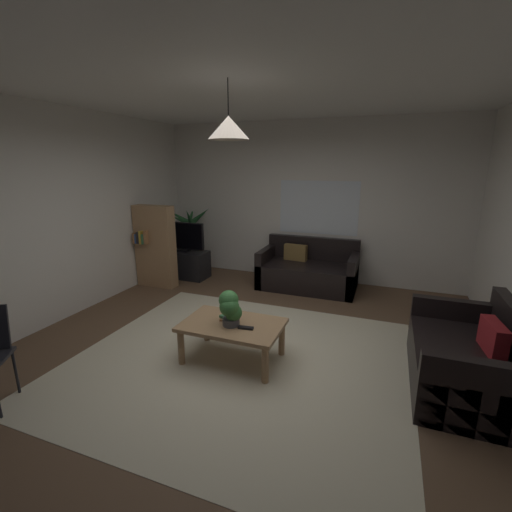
{
  "coord_description": "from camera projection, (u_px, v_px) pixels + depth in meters",
  "views": [
    {
      "loc": [
        1.37,
        -3.31,
        2.06
      ],
      "look_at": [
        0.0,
        0.3,
        1.05
      ],
      "focal_mm": 24.62,
      "sensor_mm": 36.0,
      "label": 1
    }
  ],
  "objects": [
    {
      "name": "couch_right_side",
      "position": [
        468.0,
        362.0,
        3.27
      ],
      "size": [
        0.87,
        1.43,
        0.82
      ],
      "rotation": [
        0.0,
        0.0,
        -1.57
      ],
      "color": "black",
      "rests_on": "ground"
    },
    {
      "name": "couch_under_window",
      "position": [
        308.0,
        272.0,
        6.01
      ],
      "size": [
        1.61,
        0.87,
        0.82
      ],
      "color": "black",
      "rests_on": "ground"
    },
    {
      "name": "tv",
      "position": [
        182.0,
        237.0,
        6.42
      ],
      "size": [
        0.88,
        0.16,
        0.54
      ],
      "color": "black",
      "rests_on": "tv_stand"
    },
    {
      "name": "window_pane",
      "position": [
        318.0,
        208.0,
        6.18
      ],
      "size": [
        1.39,
        0.01,
        0.93
      ],
      "primitive_type": "cube",
      "color": "white"
    },
    {
      "name": "bookshelf_corner",
      "position": [
        155.0,
        246.0,
        5.99
      ],
      "size": [
        0.7,
        0.31,
        1.4
      ],
      "color": "#A87F56",
      "rests_on": "ground"
    },
    {
      "name": "pendant_lamp",
      "position": [
        229.0,
        128.0,
        3.23
      ],
      "size": [
        0.39,
        0.39,
        0.53
      ],
      "color": "black"
    },
    {
      "name": "potted_plant_on_table",
      "position": [
        230.0,
        307.0,
        3.63
      ],
      "size": [
        0.25,
        0.24,
        0.38
      ],
      "color": "#4C4C51",
      "rests_on": "coffee_table"
    },
    {
      "name": "wall_left",
      "position": [
        53.0,
        216.0,
        4.56
      ],
      "size": [
        0.06,
        5.75,
        2.81
      ],
      "primitive_type": "cube",
      "color": "silver",
      "rests_on": "ground"
    },
    {
      "name": "tv_stand",
      "position": [
        184.0,
        264.0,
        6.57
      ],
      "size": [
        0.9,
        0.44,
        0.5
      ],
      "primitive_type": "cube",
      "color": "black",
      "rests_on": "ground"
    },
    {
      "name": "book_on_table_1",
      "position": [
        226.0,
        317.0,
        3.8
      ],
      "size": [
        0.15,
        0.11,
        0.03
      ],
      "primitive_type": "cube",
      "rotation": [
        0.0,
        0.0,
        -0.27
      ],
      "color": "#387247",
      "rests_on": "coffee_table"
    },
    {
      "name": "rug",
      "position": [
        240.0,
        360.0,
        3.8
      ],
      "size": [
        3.49,
        3.16,
        0.01
      ],
      "primitive_type": "cube",
      "color": "beige",
      "rests_on": "ground"
    },
    {
      "name": "floor",
      "position": [
        247.0,
        352.0,
        3.99
      ],
      "size": [
        5.37,
        5.75,
        0.02
      ],
      "primitive_type": "cube",
      "color": "brown",
      "rests_on": "ground"
    },
    {
      "name": "potted_palm_corner",
      "position": [
        191.0,
        240.0,
        6.94
      ],
      "size": [
        0.93,
        0.86,
        1.31
      ],
      "color": "brown",
      "rests_on": "ground"
    },
    {
      "name": "wall_back",
      "position": [
        308.0,
        202.0,
        6.26
      ],
      "size": [
        5.49,
        0.06,
        2.81
      ],
      "primitive_type": "cube",
      "color": "silver",
      "rests_on": "ground"
    },
    {
      "name": "book_on_table_0",
      "position": [
        227.0,
        319.0,
        3.8
      ],
      "size": [
        0.17,
        0.13,
        0.02
      ],
      "primitive_type": "cube",
      "rotation": [
        0.0,
        0.0,
        0.25
      ],
      "color": "#99663F",
      "rests_on": "coffee_table"
    },
    {
      "name": "remote_on_table_0",
      "position": [
        246.0,
        328.0,
        3.6
      ],
      "size": [
        0.17,
        0.07,
        0.02
      ],
      "primitive_type": "cube",
      "rotation": [
        0.0,
        0.0,
        4.84
      ],
      "color": "black",
      "rests_on": "coffee_table"
    },
    {
      "name": "coffee_table",
      "position": [
        232.0,
        329.0,
        3.74
      ],
      "size": [
        1.06,
        0.68,
        0.43
      ],
      "color": "#A87F56",
      "rests_on": "ground"
    },
    {
      "name": "ceiling",
      "position": [
        245.0,
        80.0,
        3.27
      ],
      "size": [
        5.37,
        5.75,
        0.02
      ],
      "primitive_type": "cube",
      "color": "white"
    }
  ]
}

